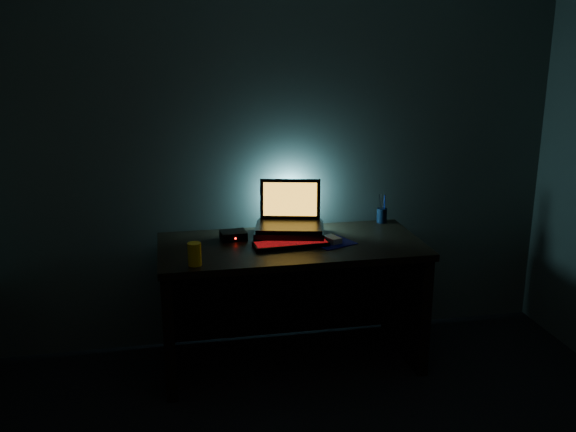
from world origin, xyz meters
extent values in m
cube|color=#4E5953|center=(0.00, 2.00, 1.25)|extent=(3.50, 0.00, 2.50)
cube|color=black|center=(0.00, 1.62, 0.73)|extent=(1.50, 0.70, 0.04)
cube|color=black|center=(-0.71, 1.62, 0.35)|extent=(0.06, 0.64, 0.71)
cube|color=black|center=(0.71, 1.62, 0.35)|extent=(0.06, 0.64, 0.71)
cube|color=black|center=(0.00, 1.95, 0.35)|extent=(1.38, 0.02, 0.65)
cube|color=black|center=(0.01, 1.73, 0.78)|extent=(0.46, 0.38, 0.06)
cube|color=black|center=(0.01, 1.73, 0.82)|extent=(0.43, 0.34, 0.02)
cube|color=black|center=(0.04, 1.86, 0.95)|extent=(0.36, 0.12, 0.24)
cube|color=orange|center=(0.04, 1.85, 0.95)|extent=(0.32, 0.10, 0.20)
cube|color=black|center=(-0.01, 1.56, 0.76)|extent=(0.43, 0.16, 0.02)
cube|color=#C60609|center=(-0.01, 1.56, 0.77)|extent=(0.41, 0.14, 0.00)
cube|color=#0C0C56|center=(0.23, 1.58, 0.75)|extent=(0.28, 0.27, 0.00)
cube|color=gray|center=(0.23, 1.58, 0.77)|extent=(0.10, 0.12, 0.03)
cylinder|color=black|center=(0.64, 1.92, 0.80)|extent=(0.07, 0.07, 0.09)
cylinder|color=yellow|center=(-0.56, 1.36, 0.81)|extent=(0.08, 0.08, 0.12)
cube|color=black|center=(-0.32, 1.75, 0.77)|extent=(0.16, 0.13, 0.05)
sphere|color=#FF0C07|center=(-0.31, 1.69, 0.77)|extent=(0.01, 0.01, 0.01)
camera|label=1|loc=(-0.68, -1.78, 1.91)|focal=40.00mm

